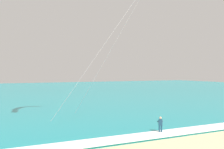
# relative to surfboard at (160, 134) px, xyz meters

# --- Properties ---
(sea) EXTENTS (200.00, 120.00, 0.20)m
(sea) POSITION_rel_surfboard_xyz_m (2.84, 58.42, 0.07)
(sea) COLOR teal
(sea) RESTS_ON ground
(surf_foam) EXTENTS (200.00, 2.35, 0.04)m
(surf_foam) POSITION_rel_surfboard_xyz_m (2.84, -0.58, 0.19)
(surf_foam) COLOR white
(surf_foam) RESTS_ON sea
(surfboard) EXTENTS (1.00, 1.45, 0.09)m
(surfboard) POSITION_rel_surfboard_xyz_m (0.00, 0.00, 0.00)
(surfboard) COLOR #E04C38
(surfboard) RESTS_ON ground
(kitesurfer) EXTENTS (0.66, 0.66, 1.69)m
(kitesurfer) POSITION_rel_surfboard_xyz_m (0.01, 0.02, 0.91)
(kitesurfer) COLOR #143347
(kitesurfer) RESTS_ON ground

